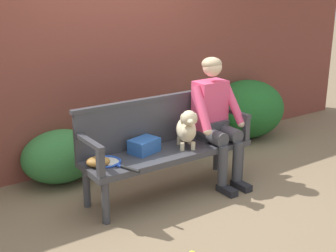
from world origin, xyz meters
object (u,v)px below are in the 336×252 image
Objects in this scene: dog_on_bench at (187,128)px; tennis_racket at (108,162)px; garden_bench at (168,155)px; person_seated at (215,115)px; sports_bag at (144,146)px; baseball_glove at (98,162)px.

dog_on_bench is 0.87m from tennis_racket.
tennis_racket is at bearing 177.97° from garden_bench.
sports_bag is (-0.82, 0.09, -0.20)m from person_seated.
tennis_racket is at bearing 173.88° from dog_on_bench.
garden_bench is 3.07× the size of tennis_racket.
garden_bench is 1.33× the size of person_seated.
garden_bench is 0.28m from sports_bag.
baseball_glove is 0.54m from sports_bag.
dog_on_bench is 1.51× the size of sports_bag.
garden_bench is 0.67m from person_seated.
tennis_racket is (-1.25, 0.04, -0.26)m from person_seated.
person_seated is 1.28m from tennis_racket.
dog_on_bench is at bearing -18.66° from sports_bag.
sports_bag reaches higher than baseball_glove.
garden_bench is 4.23× the size of dog_on_bench.
dog_on_bench is 0.97m from baseball_glove.
dog_on_bench is 1.92× the size of baseball_glove.
tennis_racket is at bearing 178.19° from person_seated.
person_seated is 6.11× the size of baseball_glove.
dog_on_bench is (0.18, -0.07, 0.27)m from garden_bench.
baseball_glove is at bearing 179.23° from garden_bench.
sports_bag is (-0.23, 0.07, 0.13)m from garden_bench.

